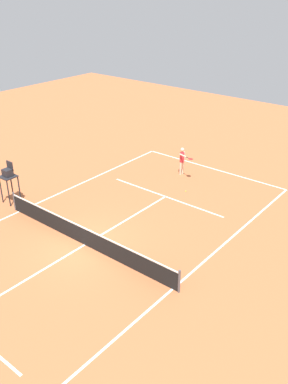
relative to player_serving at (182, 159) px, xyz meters
name	(u,v)px	position (x,y,z in m)	size (l,w,h in m)	color
ground_plane	(85,245)	(-1.05, 9.62, -1.08)	(60.00, 60.00, 0.00)	#B76038
court_lines	(85,245)	(-1.05, 9.62, -1.08)	(10.29, 23.47, 0.01)	white
tennis_net	(84,236)	(-1.05, 9.62, -0.58)	(10.89, 0.10, 1.07)	#4C4C51
player_serving	(182,159)	(0.00, 0.00, 0.00)	(1.25, 0.83, 1.80)	beige
tennis_ball	(186,191)	(-1.61, 1.92, -1.05)	(0.07, 0.07, 0.07)	#CCE033
umpire_chair	(8,176)	(5.29, 9.17, 0.53)	(0.80, 0.80, 2.41)	#232328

